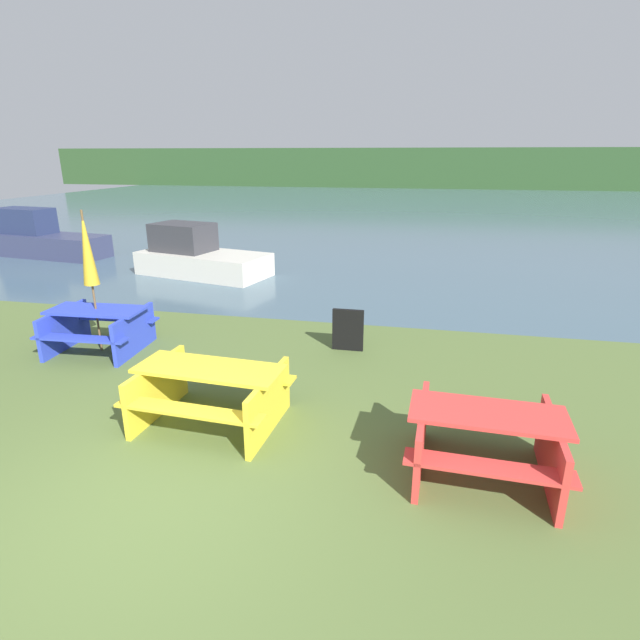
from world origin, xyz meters
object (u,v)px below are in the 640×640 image
object	(u,v)px
signboard	(348,330)
boat	(198,256)
picnic_table_yellow	(211,389)
picnic_table_blue	(98,326)
umbrella_gold	(87,249)
boat_second	(41,239)
picnic_table_red	(485,437)

from	to	relation	value
signboard	boat	bearing A→B (deg)	135.90
picnic_table_yellow	signboard	distance (m)	3.18
picnic_table_blue	boat	world-z (taller)	boat
picnic_table_blue	umbrella_gold	world-z (taller)	umbrella_gold
umbrella_gold	boat_second	size ratio (longest dim) A/B	0.54
picnic_table_red	boat_second	distance (m)	16.86
boat_second	signboard	size ratio (longest dim) A/B	6.08
signboard	umbrella_gold	bearing A→B (deg)	-167.94
picnic_table_blue	boat	xyz separation A→B (m)	(-0.85, 5.91, 0.06)
picnic_table_red	umbrella_gold	size ratio (longest dim) A/B	0.68
picnic_table_red	picnic_table_blue	xyz separation A→B (m)	(-6.30, 2.41, -0.00)
umbrella_gold	boat	bearing A→B (deg)	98.16
boat_second	signboard	distance (m)	13.38
picnic_table_red	picnic_table_blue	world-z (taller)	picnic_table_blue
picnic_table_red	boat	bearing A→B (deg)	130.64
picnic_table_yellow	picnic_table_red	bearing A→B (deg)	-7.58
umbrella_gold	boat_second	world-z (taller)	umbrella_gold
picnic_table_red	umbrella_gold	bearing A→B (deg)	159.06
picnic_table_blue	boat_second	world-z (taller)	boat_second
umbrella_gold	boat	size ratio (longest dim) A/B	0.61
picnic_table_red	boat_second	xyz separation A→B (m)	(-13.66, 9.87, 0.12)
boat	signboard	bearing A→B (deg)	-30.69
picnic_table_red	signboard	distance (m)	3.88
picnic_table_red	picnic_table_blue	bearing A→B (deg)	159.06
boat_second	umbrella_gold	bearing A→B (deg)	-37.87
picnic_table_blue	boat	size ratio (longest dim) A/B	0.42
umbrella_gold	boat	distance (m)	6.11
picnic_table_blue	umbrella_gold	distance (m)	1.36
picnic_table_blue	umbrella_gold	xyz separation A→B (m)	(-0.00, 0.00, 1.36)
picnic_table_yellow	picnic_table_blue	size ratio (longest dim) A/B	1.15
umbrella_gold	picnic_table_blue	bearing A→B (deg)	-45.00
picnic_table_yellow	signboard	bearing A→B (deg)	65.30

